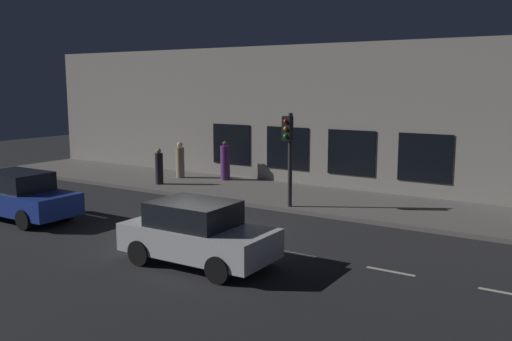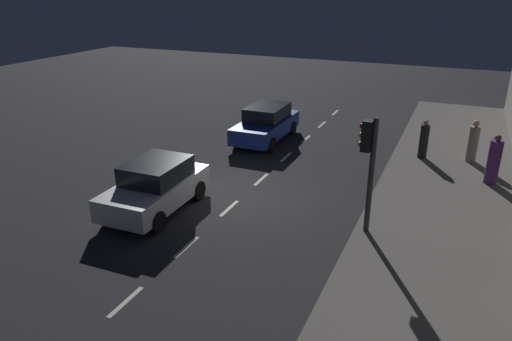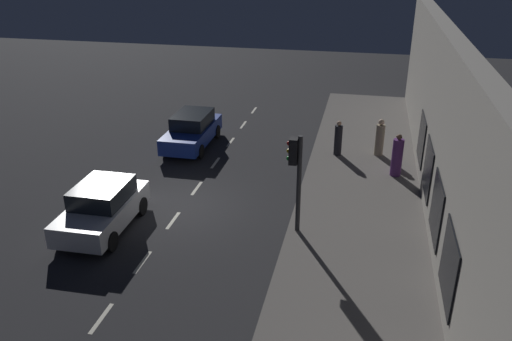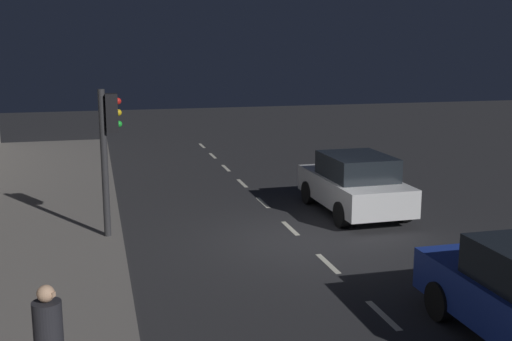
% 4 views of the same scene
% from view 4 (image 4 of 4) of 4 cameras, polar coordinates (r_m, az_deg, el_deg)
% --- Properties ---
extents(ground_plane, '(60.00, 60.00, 0.00)m').
position_cam_4_polar(ground_plane, '(14.71, 4.24, -6.25)').
color(ground_plane, '#28282B').
extents(sidewalk, '(4.50, 32.00, 0.15)m').
position_cam_4_polar(sidewalk, '(14.09, -20.87, -7.47)').
color(sidewalk, slate).
rests_on(sidewalk, ground).
extents(lane_centre_line, '(0.12, 27.20, 0.01)m').
position_cam_4_polar(lane_centre_line, '(15.62, 3.07, -5.16)').
color(lane_centre_line, beige).
rests_on(lane_centre_line, ground).
extents(traffic_light, '(0.50, 0.32, 3.30)m').
position_cam_4_polar(traffic_light, '(14.41, -13.03, 2.84)').
color(traffic_light, '#2D2D30').
rests_on(traffic_light, sidewalk).
extents(parked_car_0, '(1.94, 3.88, 1.58)m').
position_cam_4_polar(parked_car_0, '(16.99, 8.80, -1.19)').
color(parked_car_0, silver).
rests_on(parked_car_0, ground).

